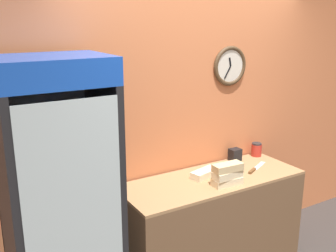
% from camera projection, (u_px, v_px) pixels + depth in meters
% --- Properties ---
extents(wall_back, '(5.20, 0.10, 2.70)m').
position_uv_depth(wall_back, '(191.00, 118.00, 3.64)').
color(wall_back, '#D17547').
rests_on(wall_back, ground_plane).
extents(prep_counter, '(1.67, 0.62, 0.89)m').
position_uv_depth(prep_counter, '(211.00, 223.00, 3.58)').
color(prep_counter, brown).
rests_on(prep_counter, ground_plane).
extents(beverage_cooler, '(0.73, 0.67, 2.03)m').
position_uv_depth(beverage_cooler, '(57.00, 188.00, 2.76)').
color(beverage_cooler, black).
rests_on(beverage_cooler, ground_plane).
extents(sandwich_stack_bottom, '(0.27, 0.12, 0.06)m').
position_uv_depth(sandwich_stack_bottom, '(227.00, 181.00, 3.31)').
color(sandwich_stack_bottom, beige).
rests_on(sandwich_stack_bottom, prep_counter).
extents(sandwich_stack_middle, '(0.26, 0.12, 0.06)m').
position_uv_depth(sandwich_stack_middle, '(227.00, 174.00, 3.29)').
color(sandwich_stack_middle, beige).
rests_on(sandwich_stack_middle, sandwich_stack_bottom).
extents(sandwich_stack_top, '(0.27, 0.12, 0.06)m').
position_uv_depth(sandwich_stack_top, '(228.00, 167.00, 3.28)').
color(sandwich_stack_top, tan).
rests_on(sandwich_stack_top, sandwich_stack_middle).
extents(sandwich_flat_left, '(0.30, 0.18, 0.06)m').
position_uv_depth(sandwich_flat_left, '(205.00, 173.00, 3.49)').
color(sandwich_flat_left, beige).
rests_on(sandwich_flat_left, prep_counter).
extents(chefs_knife, '(0.34, 0.19, 0.02)m').
position_uv_depth(chefs_knife, '(255.00, 169.00, 3.65)').
color(chefs_knife, silver).
rests_on(chefs_knife, prep_counter).
extents(condiment_jar, '(0.10, 0.10, 0.14)m').
position_uv_depth(condiment_jar, '(256.00, 150.00, 4.00)').
color(condiment_jar, '#B72D23').
rests_on(condiment_jar, prep_counter).
extents(napkin_dispenser, '(0.11, 0.09, 0.12)m').
position_uv_depth(napkin_dispenser, '(235.00, 155.00, 3.87)').
color(napkin_dispenser, black).
rests_on(napkin_dispenser, prep_counter).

